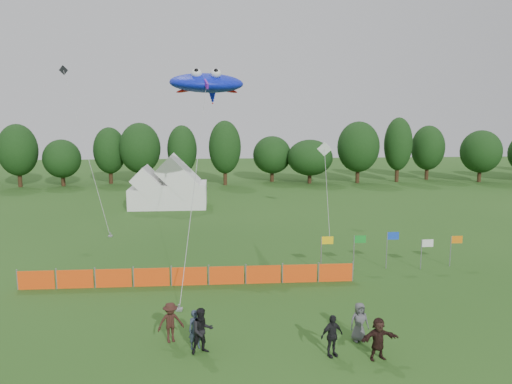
{
  "coord_description": "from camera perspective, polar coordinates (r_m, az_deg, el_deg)",
  "views": [
    {
      "loc": [
        -1.94,
        -18.99,
        9.26
      ],
      "look_at": [
        0.0,
        6.0,
        5.2
      ],
      "focal_mm": 35.0,
      "sensor_mm": 36.0,
      "label": 1
    }
  ],
  "objects": [
    {
      "name": "barrier_fence",
      "position": [
        27.41,
        -7.64,
        -9.52
      ],
      "size": [
        17.9,
        0.06,
        1.0
      ],
      "color": "#F8480D",
      "rests_on": "ground"
    },
    {
      "name": "tent_right",
      "position": [
        49.32,
        -8.83,
        0.57
      ],
      "size": [
        5.47,
        4.38,
        3.86
      ],
      "color": "white",
      "rests_on": "ground"
    },
    {
      "name": "tent_left",
      "position": [
        49.31,
        -12.19,
        0.09
      ],
      "size": [
        3.66,
        3.66,
        3.23
      ],
      "color": "white",
      "rests_on": "ground"
    },
    {
      "name": "spectator_c",
      "position": [
        21.12,
        -9.74,
        -14.47
      ],
      "size": [
        1.21,
        0.93,
        1.66
      ],
      "primitive_type": "imported",
      "rotation": [
        0.0,
        0.0,
        0.33
      ],
      "color": "#341A14",
      "rests_on": "ground"
    },
    {
      "name": "spectator_f",
      "position": [
        20.05,
        13.8,
        -15.98
      ],
      "size": [
        1.58,
        0.74,
        1.64
      ],
      "primitive_type": "imported",
      "rotation": [
        0.0,
        0.0,
        0.18
      ],
      "color": "black",
      "rests_on": "ground"
    },
    {
      "name": "spectator_a",
      "position": [
        20.45,
        -6.93,
        -15.34
      ],
      "size": [
        0.67,
        0.55,
        1.58
      ],
      "primitive_type": "imported",
      "rotation": [
        0.0,
        0.0,
        0.35
      ],
      "color": "#2B3648",
      "rests_on": "ground"
    },
    {
      "name": "treeline",
      "position": [
        64.21,
        -1.26,
        4.67
      ],
      "size": [
        104.57,
        8.78,
        8.36
      ],
      "color": "#382314",
      "rests_on": "ground"
    },
    {
      "name": "small_kite_white",
      "position": [
        41.27,
        7.98,
        2.39
      ],
      "size": [
        2.01,
        8.6,
        6.69
      ],
      "color": "white",
      "rests_on": "ground"
    },
    {
      "name": "ground",
      "position": [
        21.21,
        1.31,
        -16.68
      ],
      "size": [
        160.0,
        160.0,
        0.0
      ],
      "primitive_type": "plane",
      "color": "#234C16",
      "rests_on": "ground"
    },
    {
      "name": "flag_row",
      "position": [
        30.6,
        14.93,
        -6.05
      ],
      "size": [
        8.73,
        0.52,
        2.23
      ],
      "color": "gray",
      "rests_on": "ground"
    },
    {
      "name": "spectator_d",
      "position": [
        19.95,
        8.67,
        -15.93
      ],
      "size": [
        1.05,
        0.74,
        1.65
      ],
      "primitive_type": "imported",
      "rotation": [
        0.0,
        0.0,
        0.39
      ],
      "color": "black",
      "rests_on": "ground"
    },
    {
      "name": "stingray_kite",
      "position": [
        35.79,
        -5.59,
        12.22
      ],
      "size": [
        6.05,
        19.94,
        12.14
      ],
      "color": "#1123F1",
      "rests_on": "ground"
    },
    {
      "name": "spectator_e",
      "position": [
        21.34,
        11.72,
        -14.34
      ],
      "size": [
        0.84,
        0.6,
        1.61
      ],
      "primitive_type": "imported",
      "rotation": [
        0.0,
        0.0,
        0.12
      ],
      "color": "#4D4E53",
      "rests_on": "ground"
    },
    {
      "name": "spectator_b",
      "position": [
        20.04,
        -6.16,
        -15.5
      ],
      "size": [
        1.06,
        0.94,
        1.81
      ],
      "primitive_type": "imported",
      "rotation": [
        0.0,
        0.0,
        0.34
      ],
      "color": "black",
      "rests_on": "ground"
    },
    {
      "name": "small_kite_dark",
      "position": [
        41.19,
        -19.11,
        5.5
      ],
      "size": [
        4.71,
        5.34,
        12.93
      ],
      "color": "black",
      "rests_on": "ground"
    }
  ]
}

